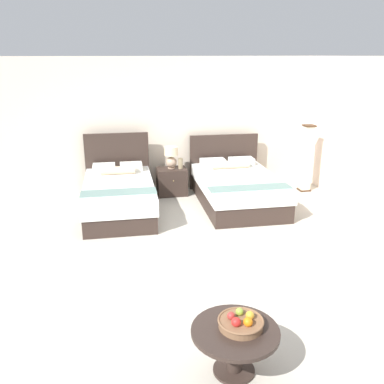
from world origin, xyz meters
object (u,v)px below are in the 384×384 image
at_px(vase, 181,163).
at_px(fruit_bowl, 241,322).
at_px(table_lamp, 171,156).
at_px(coffee_table, 235,340).
at_px(floor_lamp_corner, 306,158).
at_px(bed_near_window, 119,195).
at_px(bed_near_corner, 237,188).
at_px(nightstand, 172,182).

bearing_deg(vase, fruit_bowl, -94.35).
height_order(table_lamp, coffee_table, table_lamp).
bearing_deg(floor_lamp_corner, bed_near_window, -172.97).
relative_size(table_lamp, floor_lamp_corner, 0.32).
xyz_separation_m(vase, coffee_table, (-0.43, -4.96, -0.31)).
height_order(vase, fruit_bowl, vase).
bearing_deg(bed_near_corner, vase, 141.81).
bearing_deg(vase, nightstand, 166.95).
xyz_separation_m(bed_near_corner, floor_lamp_corner, (1.61, 0.47, 0.37)).
bearing_deg(fruit_bowl, vase, 85.65).
height_order(bed_near_corner, floor_lamp_corner, floor_lamp_corner).
relative_size(nightstand, vase, 2.75).
distance_m(bed_near_window, vase, 1.47).
xyz_separation_m(bed_near_window, floor_lamp_corner, (3.77, 0.47, 0.36)).
distance_m(vase, fruit_bowl, 4.96).
xyz_separation_m(nightstand, vase, (0.17, -0.04, 0.37)).
bearing_deg(floor_lamp_corner, bed_near_corner, -163.73).
height_order(bed_near_window, nightstand, bed_near_window).
relative_size(bed_near_window, nightstand, 3.81).
height_order(bed_near_window, fruit_bowl, bed_near_window).
bearing_deg(vase, bed_near_window, -149.61).
bearing_deg(table_lamp, nightstand, -90.00).
relative_size(bed_near_window, coffee_table, 2.85).
bearing_deg(bed_near_window, nightstand, 35.71).
bearing_deg(fruit_bowl, table_lamp, 87.68).
bearing_deg(nightstand, bed_near_corner, -34.98).
xyz_separation_m(bed_near_corner, fruit_bowl, (-1.30, -4.21, 0.18)).
distance_m(bed_near_corner, nightstand, 1.34).
distance_m(bed_near_window, coffee_table, 4.31).
bearing_deg(vase, floor_lamp_corner, -5.89).
bearing_deg(bed_near_window, coffee_table, -79.18).
bearing_deg(coffee_table, nightstand, 87.05).
relative_size(nightstand, table_lamp, 1.34).
distance_m(nightstand, table_lamp, 0.51).
relative_size(coffee_table, floor_lamp_corner, 0.57).
bearing_deg(bed_near_corner, bed_near_window, 179.91).
bearing_deg(coffee_table, floor_lamp_corner, 57.76).
bearing_deg(nightstand, floor_lamp_corner, -6.35).
bearing_deg(bed_near_window, floor_lamp_corner, 7.03).
bearing_deg(bed_near_corner, table_lamp, 144.32).
distance_m(bed_near_window, bed_near_corner, 2.17).
height_order(vase, coffee_table, vase).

